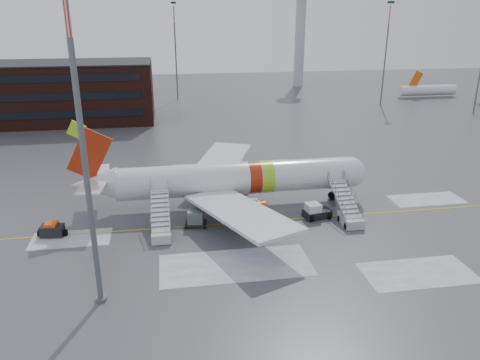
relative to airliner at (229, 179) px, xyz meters
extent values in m
plane|color=#494C4F|center=(4.59, -3.90, -3.42)|extent=(260.00, 260.00, 0.00)
cylinder|color=silver|center=(0.95, 0.00, 0.08)|extent=(28.00, 3.80, 3.80)
sphere|color=silver|center=(14.95, 0.00, 0.08)|extent=(3.80, 3.80, 3.80)
cube|color=black|center=(16.00, 0.00, 0.58)|extent=(1.09, 1.60, 0.97)
cone|color=silver|center=(-15.45, 0.00, 0.33)|extent=(5.20, 3.72, 3.72)
cube|color=#9E230C|center=(-15.55, 0.00, 3.88)|extent=(5.27, 0.30, 6.09)
cube|color=#9BD221|center=(-16.65, 0.00, 6.68)|extent=(2.16, 0.26, 2.16)
cube|color=silver|center=(-15.25, 2.60, 0.98)|extent=(3.07, 4.85, 0.18)
cube|color=silver|center=(-15.25, -2.60, 0.98)|extent=(3.07, 4.85, 0.18)
cube|color=silver|center=(-0.05, 8.50, -0.52)|extent=(10.72, 15.97, 1.13)
cube|color=silver|center=(-0.05, -8.50, -0.52)|extent=(10.72, 15.97, 1.13)
cylinder|color=silver|center=(1.45, 5.20, -1.87)|extent=(3.40, 2.10, 2.10)
cylinder|color=silver|center=(1.45, -5.20, -1.87)|extent=(3.40, 2.10, 2.10)
cylinder|color=#595B60|center=(12.95, 0.00, -2.52)|extent=(0.20, 0.20, 1.80)
cylinder|color=black|center=(12.95, 0.00, -2.97)|extent=(0.90, 0.56, 0.90)
cylinder|color=black|center=(0.45, 2.40, -2.97)|extent=(0.90, 0.56, 0.90)
cylinder|color=black|center=(0.45, -2.40, -2.97)|extent=(0.90, 0.56, 0.90)
cube|color=#A3A6AA|center=(12.41, -7.30, -2.87)|extent=(2.00, 3.20, 1.00)
cube|color=#A3A6AA|center=(12.41, -5.20, -1.19)|extent=(1.90, 5.87, 2.52)
cube|color=#A3A6AA|center=(12.41, -1.90, -0.02)|extent=(1.90, 1.40, 0.15)
cylinder|color=#595B60|center=(12.41, -2.30, -1.72)|extent=(0.16, 0.16, 3.40)
cylinder|color=black|center=(11.51, -8.30, -3.07)|extent=(0.25, 0.70, 0.70)
cylinder|color=black|center=(13.31, -6.30, -3.07)|extent=(0.25, 0.70, 0.70)
cube|color=#B7BABF|center=(-8.16, -7.30, -2.87)|extent=(2.00, 3.20, 1.00)
cube|color=#B7BABF|center=(-8.16, -5.20, -1.19)|extent=(1.90, 5.87, 2.52)
cube|color=#B7BABF|center=(-8.16, -1.90, -0.02)|extent=(1.90, 1.40, 0.15)
cylinder|color=#595B60|center=(-8.16, -2.30, -1.72)|extent=(0.16, 0.16, 3.40)
cylinder|color=black|center=(-9.06, -8.30, -3.07)|extent=(0.25, 0.70, 0.70)
cylinder|color=black|center=(-7.26, -6.30, -3.07)|extent=(0.25, 0.70, 0.70)
cube|color=black|center=(9.35, -4.90, -2.92)|extent=(3.30, 2.13, 0.77)
cube|color=silver|center=(8.81, -4.99, -2.16)|extent=(1.77, 1.77, 0.99)
cube|color=black|center=(8.81, -4.99, -1.77)|extent=(1.54, 1.63, 0.16)
cylinder|color=black|center=(8.40, -5.84, -3.03)|extent=(0.45, 0.81, 0.77)
cylinder|color=black|center=(10.56, -5.48, -3.03)|extent=(0.45, 0.81, 0.77)
cylinder|color=black|center=(8.14, -4.32, -3.03)|extent=(0.45, 0.81, 0.77)
cylinder|color=black|center=(10.31, -3.96, -3.03)|extent=(0.45, 0.81, 0.77)
cube|color=black|center=(-4.44, -4.90, -3.16)|extent=(2.49, 1.99, 0.36)
cube|color=slate|center=(-4.44, -4.90, -2.34)|extent=(1.87, 1.79, 1.54)
cylinder|color=black|center=(-5.47, -5.62, -3.26)|extent=(0.23, 0.33, 0.31)
cylinder|color=black|center=(-3.42, -4.18, -3.26)|extent=(0.23, 0.33, 0.31)
cube|color=black|center=(-19.38, -4.90, -2.79)|extent=(2.41, 1.60, 1.14)
cube|color=#CA470B|center=(-19.38, -4.90, -2.10)|extent=(1.26, 1.37, 0.46)
cylinder|color=black|center=(-20.30, -4.90, -3.08)|extent=(1.21, 0.80, 0.69)
cylinder|color=black|center=(-18.47, -4.90, -3.08)|extent=(1.21, 0.80, 0.69)
cylinder|color=#595B60|center=(-13.08, -17.67, 6.85)|extent=(0.44, 0.44, 20.54)
cylinder|color=#CC7272|center=(-13.08, -17.67, 19.18)|extent=(0.40, 0.40, 4.62)
cylinder|color=#595B60|center=(-13.08, -17.67, -3.27)|extent=(0.90, 0.90, 0.30)
cylinder|color=#B2B5BA|center=(34.59, 91.10, 10.58)|extent=(3.00, 3.00, 28.00)
cylinder|color=#595B60|center=(46.59, 58.10, 6.18)|extent=(0.36, 0.36, 19.20)
cylinder|color=#CC7272|center=(46.59, 58.10, 17.70)|extent=(0.32, 0.32, 4.32)
cube|color=black|center=(46.59, 58.10, 20.58)|extent=(1.20, 1.20, 0.50)
cylinder|color=#595B60|center=(-3.41, 74.10, 6.18)|extent=(0.36, 0.36, 19.20)
cylinder|color=#CC7272|center=(-3.41, 74.10, 17.70)|extent=(0.32, 0.32, 4.32)
cube|color=black|center=(-3.41, 74.10, 20.58)|extent=(1.20, 1.20, 0.50)
camera|label=1|loc=(-7.16, -51.46, 18.81)|focal=35.00mm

